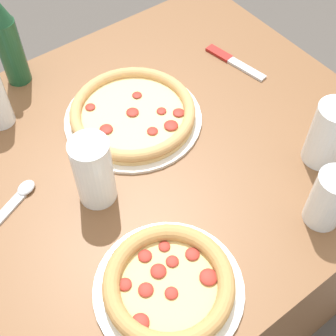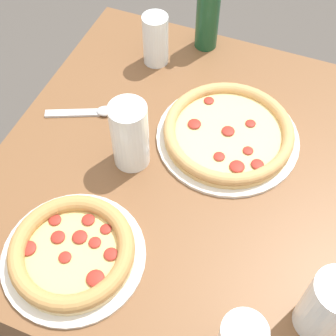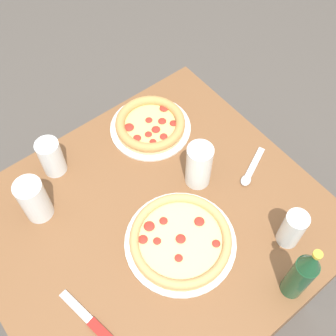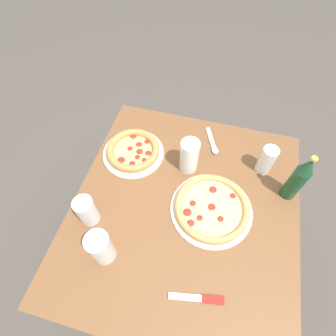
# 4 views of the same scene
# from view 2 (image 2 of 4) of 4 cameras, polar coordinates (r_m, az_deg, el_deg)

# --- Properties ---
(ground_plane) EXTENTS (8.00, 8.00, 0.00)m
(ground_plane) POSITION_cam_2_polar(r_m,az_deg,el_deg) (1.68, 4.00, -16.01)
(ground_plane) COLOR #4C4742
(table) EXTENTS (0.96, 0.87, 0.77)m
(table) POSITION_cam_2_polar(r_m,az_deg,el_deg) (1.33, 4.96, -10.40)
(table) COLOR brown
(table) RESTS_ON ground_plane
(pizza_pepperoni) EXTENTS (0.32, 0.32, 0.04)m
(pizza_pepperoni) POSITION_cam_2_polar(r_m,az_deg,el_deg) (1.04, 7.35, 4.27)
(pizza_pepperoni) COLOR silver
(pizza_pepperoni) RESTS_ON table
(pizza_salami) EXTENTS (0.27, 0.27, 0.05)m
(pizza_salami) POSITION_cam_2_polar(r_m,az_deg,el_deg) (0.89, -11.58, -10.00)
(pizza_salami) COLOR silver
(pizza_salami) RESTS_ON table
(glass_lemonade) EXTENTS (0.08, 0.08, 0.16)m
(glass_lemonade) POSITION_cam_2_polar(r_m,az_deg,el_deg) (0.96, -4.64, 3.65)
(glass_lemonade) COLOR white
(glass_lemonade) RESTS_ON table
(glass_cola) EXTENTS (0.06, 0.06, 0.13)m
(glass_cola) POSITION_cam_2_polar(r_m,az_deg,el_deg) (1.19, -1.52, 15.13)
(glass_cola) COLOR white
(glass_cola) RESTS_ON table
(glass_iced_tea) EXTENTS (0.08, 0.08, 0.15)m
(glass_iced_tea) POSITION_cam_2_polar(r_m,az_deg,el_deg) (0.83, 18.70, -15.81)
(glass_iced_tea) COLOR white
(glass_iced_tea) RESTS_ON table
(beer_bottle) EXTENTS (0.06, 0.06, 0.25)m
(beer_bottle) POSITION_cam_2_polar(r_m,az_deg,el_deg) (1.21, 4.95, 19.05)
(beer_bottle) COLOR #194728
(beer_bottle) RESTS_ON table
(spoon) EXTENTS (0.16, 0.09, 0.01)m
(spoon) POSITION_cam_2_polar(r_m,az_deg,el_deg) (1.11, -9.46, 6.76)
(spoon) COLOR silver
(spoon) RESTS_ON table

